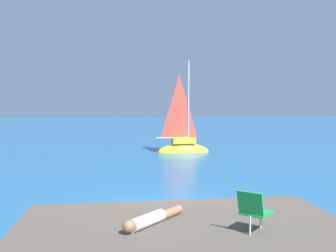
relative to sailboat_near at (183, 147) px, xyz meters
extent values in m
plane|color=#236093|center=(-3.44, -12.96, -0.35)|extent=(160.00, 160.00, 0.00)
cube|color=brown|center=(-3.93, -16.55, 0.02)|extent=(6.77, 4.18, 0.73)
cube|color=brown|center=(-1.39, -14.91, -0.35)|extent=(1.70, 1.73, 1.11)
cube|color=#4A4639|center=(-4.02, -14.11, -0.35)|extent=(1.00, 1.14, 0.70)
ellipsoid|color=yellow|center=(0.02, 0.00, -0.35)|extent=(3.38, 1.20, 1.16)
cube|color=yellow|center=(0.02, 0.00, 0.42)|extent=(1.48, 0.83, 0.38)
cylinder|color=#B7B7BC|center=(0.33, 0.00, 2.86)|extent=(0.13, 0.13, 5.26)
cylinder|color=#B2B2B7|center=(-0.72, -0.01, 0.60)|extent=(2.10, 0.13, 0.10)
pyramid|color=#DB4C38|center=(-0.25, 0.00, 2.65)|extent=(1.68, 0.08, 4.00)
cylinder|color=white|center=(-4.64, -16.56, 0.50)|extent=(0.82, 0.79, 0.24)
cylinder|color=#9E704C|center=(-4.09, -16.04, 0.47)|extent=(0.63, 0.61, 0.18)
sphere|color=#9E704C|center=(-5.04, -16.94, 0.52)|extent=(0.22, 0.22, 0.22)
cube|color=green|center=(-2.71, -17.23, 0.73)|extent=(0.71, 0.70, 0.04)
cube|color=green|center=(-2.90, -17.40, 0.96)|extent=(0.43, 0.46, 0.45)
cylinder|color=silver|center=(-2.55, -17.09, 0.56)|extent=(0.04, 0.04, 0.35)
cylinder|color=silver|center=(-2.90, -17.40, 0.56)|extent=(0.04, 0.04, 0.35)
camera|label=1|loc=(-5.64, -23.74, 2.73)|focal=41.01mm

